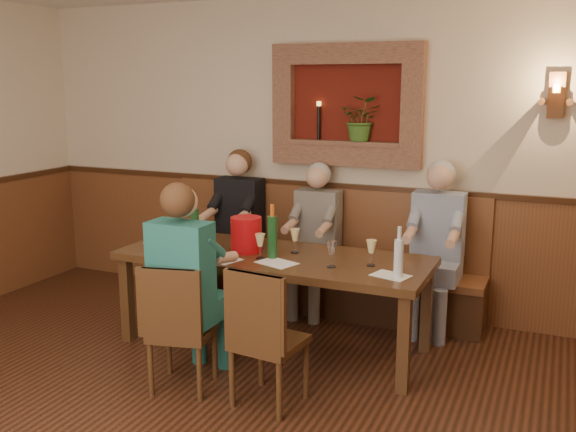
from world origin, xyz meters
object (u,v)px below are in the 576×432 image
at_px(spittoon_bucket, 246,234).
at_px(wine_bottle_green_b, 195,225).
at_px(bench, 317,274).
at_px(wine_bottle_green_a, 272,236).
at_px(person_chair_front, 190,301).
at_px(chair_near_right, 268,364).
at_px(person_bench_mid, 314,253).
at_px(person_bench_left, 236,240).
at_px(water_bottle, 399,257).
at_px(chair_near_left, 182,352).
at_px(dining_table, 274,264).
at_px(person_bench_right, 434,262).

height_order(spittoon_bucket, wine_bottle_green_b, wine_bottle_green_b).
relative_size(bench, wine_bottle_green_a, 7.29).
relative_size(person_chair_front, wine_bottle_green_b, 3.73).
bearing_deg(chair_near_right, bench, 107.40).
relative_size(person_bench_mid, spittoon_bucket, 4.94).
height_order(person_bench_left, spittoon_bucket, person_bench_left).
distance_m(person_bench_left, person_chair_front, 1.69).
height_order(person_bench_left, water_bottle, person_bench_left).
relative_size(person_bench_left, spittoon_bucket, 5.24).
distance_m(bench, chair_near_left, 1.86).
bearing_deg(chair_near_left, wine_bottle_green_b, 103.07).
bearing_deg(dining_table, water_bottle, -11.50).
bearing_deg(bench, person_bench_mid, -82.31).
relative_size(person_bench_right, wine_bottle_green_b, 3.75).
bearing_deg(chair_near_left, dining_table, 60.33).
height_order(bench, wine_bottle_green_b, wine_bottle_green_b).
distance_m(person_bench_mid, person_chair_front, 1.64).
xyz_separation_m(spittoon_bucket, wine_bottle_green_a, (0.26, -0.09, 0.03)).
height_order(person_chair_front, spittoon_bucket, person_chair_front).
xyz_separation_m(person_bench_mid, person_bench_right, (1.07, -0.00, 0.03)).
distance_m(person_chair_front, spittoon_bucket, 0.83).
bearing_deg(person_bench_mid, wine_bottle_green_a, -88.65).
relative_size(bench, chair_near_left, 3.37).
bearing_deg(chair_near_right, person_chair_front, 179.00).
height_order(person_bench_right, person_chair_front, person_bench_right).
relative_size(chair_near_left, person_bench_left, 0.62).
xyz_separation_m(chair_near_left, chair_near_right, (0.62, 0.04, 0.01)).
distance_m(bench, person_bench_right, 1.12).
relative_size(chair_near_right, person_bench_left, 0.64).
relative_size(person_bench_right, spittoon_bucket, 5.20).
bearing_deg(water_bottle, person_chair_front, -156.34).
xyz_separation_m(person_bench_mid, person_chair_front, (-0.29, -1.62, 0.03)).
distance_m(bench, wine_bottle_green_b, 1.29).
relative_size(bench, spittoon_bucket, 10.93).
bearing_deg(chair_near_right, spittoon_bucket, 130.70).
xyz_separation_m(person_bench_right, spittoon_bucket, (-1.31, -0.85, 0.30)).
bearing_deg(person_bench_mid, water_bottle, -46.04).
height_order(bench, person_bench_left, person_bench_left).
xyz_separation_m(dining_table, water_bottle, (1.02, -0.21, 0.22)).
distance_m(person_bench_mid, water_bottle, 1.49).
bearing_deg(spittoon_bucket, water_bottle, -9.07).
xyz_separation_m(dining_table, person_bench_right, (1.08, 0.84, -0.08)).
bearing_deg(spittoon_bucket, dining_table, 2.15).
height_order(chair_near_left, person_bench_left, person_bench_left).
bearing_deg(bench, dining_table, -90.00).
relative_size(person_bench_mid, person_bench_right, 0.95).
bearing_deg(bench, person_chair_front, -99.06).
distance_m(person_bench_mid, person_bench_right, 1.07).
height_order(dining_table, person_chair_front, person_chair_front).
xyz_separation_m(chair_near_right, water_bottle, (0.67, 0.65, 0.62)).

